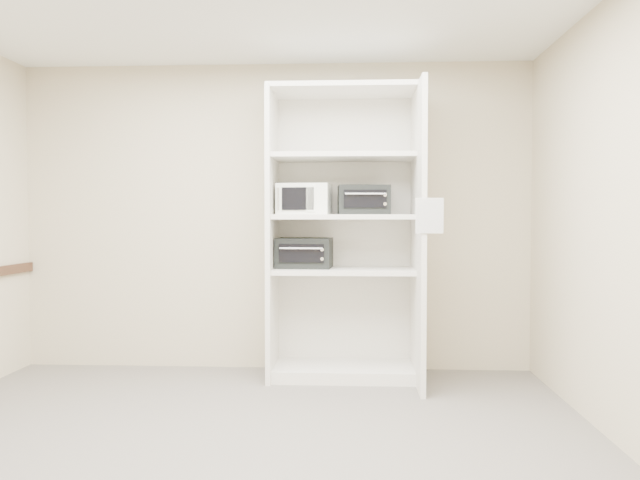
{
  "coord_description": "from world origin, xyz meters",
  "views": [
    {
      "loc": [
        0.7,
        -3.51,
        1.34
      ],
      "look_at": [
        0.44,
        1.38,
        1.17
      ],
      "focal_mm": 35.0,
      "sensor_mm": 36.0,
      "label": 1
    }
  ],
  "objects_px": {
    "shelving_unit": "(349,243)",
    "toaster_oven_upper": "(364,200)",
    "microwave": "(304,199)",
    "toaster_oven_lower": "(304,253)"
  },
  "relations": [
    {
      "from": "shelving_unit",
      "to": "toaster_oven_upper",
      "type": "bearing_deg",
      "value": 4.06
    },
    {
      "from": "microwave",
      "to": "toaster_oven_lower",
      "type": "xyz_separation_m",
      "value": [
        -0.0,
        0.03,
        -0.45
      ]
    },
    {
      "from": "shelving_unit",
      "to": "toaster_oven_lower",
      "type": "height_order",
      "value": "shelving_unit"
    },
    {
      "from": "shelving_unit",
      "to": "toaster_oven_lower",
      "type": "xyz_separation_m",
      "value": [
        -0.38,
        0.03,
        -0.08
      ]
    },
    {
      "from": "shelving_unit",
      "to": "microwave",
      "type": "bearing_deg",
      "value": -179.69
    },
    {
      "from": "shelving_unit",
      "to": "toaster_oven_lower",
      "type": "relative_size",
      "value": 5.33
    },
    {
      "from": "toaster_oven_upper",
      "to": "toaster_oven_lower",
      "type": "xyz_separation_m",
      "value": [
        -0.5,
        0.02,
        -0.45
      ]
    },
    {
      "from": "toaster_oven_lower",
      "to": "toaster_oven_upper",
      "type": "bearing_deg",
      "value": 1.95
    },
    {
      "from": "toaster_oven_upper",
      "to": "toaster_oven_lower",
      "type": "height_order",
      "value": "toaster_oven_upper"
    },
    {
      "from": "toaster_oven_lower",
      "to": "microwave",
      "type": "bearing_deg",
      "value": -80.88
    }
  ]
}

